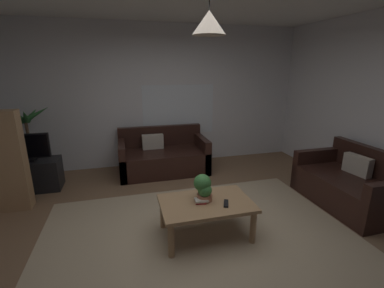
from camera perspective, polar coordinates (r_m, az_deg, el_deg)
name	(u,v)px	position (r m, az deg, el deg)	size (l,w,h in m)	color
floor	(198,235)	(3.39, 1.38, -18.91)	(5.67, 5.24, 0.02)	brown
rug	(203,244)	(3.23, 2.44, -20.66)	(3.68, 2.88, 0.01)	tan
wall_back	(162,97)	(5.40, -6.54, 10.03)	(5.79, 0.06, 2.74)	silver
window_pane	(179,110)	(5.46, -2.86, 7.34)	(1.45, 0.01, 0.99)	white
couch_under_window	(163,158)	(5.12, -6.20, -2.93)	(1.63, 0.87, 0.82)	black
couch_right_side	(350,186)	(4.53, 30.72, -7.78)	(0.87, 1.44, 0.82)	black
coffee_table	(206,207)	(3.19, 3.02, -13.28)	(1.06, 0.68, 0.44)	#A87F56
book_on_table_0	(201,202)	(3.12, 1.89, -12.35)	(0.12, 0.08, 0.02)	#B22D2D
book_on_table_1	(201,200)	(3.12, 2.01, -11.88)	(0.15, 0.11, 0.02)	beige
remote_on_table_0	(226,203)	(3.12, 7.29, -12.51)	(0.05, 0.16, 0.02)	black
potted_plant_on_table	(203,187)	(3.12, 2.46, -9.24)	(0.21, 0.22, 0.32)	#B77051
tv_stand	(31,175)	(5.06, -31.23, -5.78)	(0.90, 0.44, 0.50)	black
tv	(25,148)	(4.90, -32.10, -0.67)	(0.70, 0.16, 0.45)	black
potted_palm_corner	(31,151)	(5.37, -31.15, -1.29)	(0.70, 0.68, 1.33)	#4C4C51
pendant_lamp	(209,23)	(2.81, 3.68, 24.50)	(0.33, 0.33, 0.50)	black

